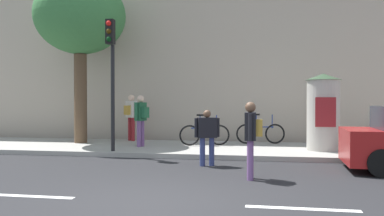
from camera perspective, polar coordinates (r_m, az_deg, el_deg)
name	(u,v)px	position (r m, az deg, el deg)	size (l,w,h in m)	color
ground_plane	(156,202)	(7.12, -5.04, -12.96)	(80.00, 80.00, 0.00)	#232326
sidewalk_curb	(211,149)	(13.88, 2.65, -5.74)	(36.00, 4.00, 0.15)	#9E9B93
lane_markings	(156,202)	(7.12, -5.04, -12.93)	(25.80, 0.16, 0.01)	silver
building_backdrop	(225,34)	(18.99, 4.69, 10.20)	(36.00, 5.00, 9.47)	#B7A893
traffic_light	(111,63)	(12.84, -11.20, 6.24)	(0.24, 0.45, 4.04)	black
poster_column	(323,111)	(13.49, 17.84, -0.45)	(1.11, 1.11, 2.41)	#B2ADA3
street_tree	(80,17)	(15.98, -15.35, 12.10)	(3.34, 3.34, 6.12)	brown
pedestrian_in_red_top	(207,132)	(10.76, 2.09, -3.42)	(0.64, 0.50, 1.47)	navy
pedestrian_in_light_jacket	(251,133)	(9.00, 8.28, -3.48)	(0.39, 0.62, 1.69)	#724C84
pedestrian_with_bag	(131,113)	(16.04, -8.52, -0.68)	(0.54, 0.53, 1.79)	maroon
pedestrian_in_dark_shirt	(141,116)	(13.97, -7.12, -1.13)	(0.47, 0.55, 1.74)	#724C84
bicycle_leaning	(205,134)	(14.23, 1.76, -3.69)	(1.71, 0.57, 1.09)	black
bicycle_upright	(261,133)	(14.99, 9.54, -3.46)	(1.75, 0.40, 1.09)	black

